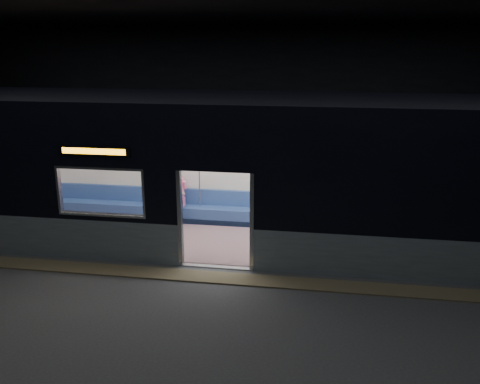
# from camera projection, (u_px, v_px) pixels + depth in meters

# --- Properties ---
(station_floor) EXTENTS (24.00, 14.00, 0.01)m
(station_floor) POSITION_uv_depth(u_px,v_px,m) (205.00, 291.00, 9.52)
(station_floor) COLOR #47494C
(station_floor) RESTS_ON ground
(station_envelope) EXTENTS (24.00, 14.00, 5.00)m
(station_envelope) POSITION_uv_depth(u_px,v_px,m) (201.00, 93.00, 8.48)
(station_envelope) COLOR black
(station_envelope) RESTS_ON station_floor
(tactile_strip) EXTENTS (22.80, 0.50, 0.03)m
(tactile_strip) POSITION_uv_depth(u_px,v_px,m) (211.00, 277.00, 10.03)
(tactile_strip) COLOR #8C7F59
(tactile_strip) RESTS_ON station_floor
(metro_car) EXTENTS (18.00, 3.04, 3.35)m
(metro_car) POSITION_uv_depth(u_px,v_px,m) (229.00, 164.00, 11.40)
(metro_car) COLOR #8FA1AB
(metro_car) RESTS_ON station_floor
(passenger) EXTENTS (0.41, 0.71, 1.41)m
(passenger) POSITION_uv_depth(u_px,v_px,m) (176.00, 192.00, 12.88)
(passenger) COLOR black
(passenger) RESTS_ON metro_car
(handbag) EXTENTS (0.34, 0.30, 0.15)m
(handbag) POSITION_uv_depth(u_px,v_px,m) (174.00, 200.00, 12.69)
(handbag) COLOR black
(handbag) RESTS_ON passenger
(transit_map) EXTENTS (1.09, 0.03, 0.71)m
(transit_map) POSITION_uv_depth(u_px,v_px,m) (331.00, 169.00, 12.39)
(transit_map) COLOR white
(transit_map) RESTS_ON metro_car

